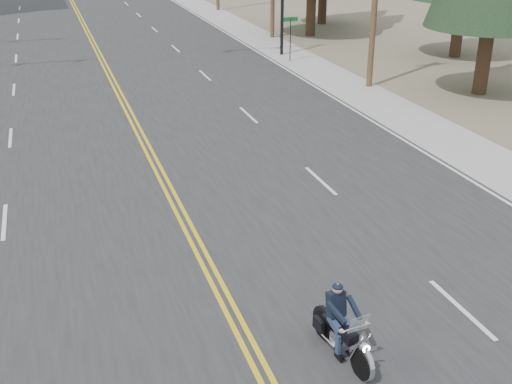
{
  "coord_description": "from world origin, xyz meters",
  "views": [
    {
      "loc": [
        -3.27,
        -6.2,
        8.28
      ],
      "look_at": [
        1.51,
        8.34,
        1.6
      ],
      "focal_mm": 45.0,
      "sensor_mm": 36.0,
      "label": 1
    }
  ],
  "objects": [
    {
      "name": "motorcyclist",
      "position": [
        1.69,
        3.34,
        0.78
      ],
      "size": [
        1.1,
        2.09,
        1.56
      ],
      "primitive_type": null,
      "rotation": [
        0.0,
        0.0,
        3.27
      ],
      "color": "black",
      "rests_on": "ground"
    },
    {
      "name": "street_sign",
      "position": [
        10.8,
        30.0,
        1.8
      ],
      "size": [
        0.9,
        0.06,
        2.62
      ],
      "color": "black",
      "rests_on": "ground"
    }
  ]
}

